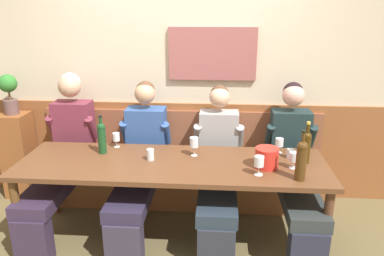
{
  "coord_description": "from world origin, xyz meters",
  "views": [
    {
      "loc": [
        0.38,
        -2.65,
        1.95
      ],
      "look_at": [
        0.15,
        0.46,
        0.93
      ],
      "focal_mm": 34.76,
      "sensor_mm": 36.0,
      "label": 1
    }
  ],
  "objects_px": {
    "dining_table": "(172,170)",
    "person_right_seat": "(64,149)",
    "wall_bench": "(181,177)",
    "wine_glass_center_rear": "(294,158)",
    "water_tumbler_center": "(290,154)",
    "person_center_left_seat": "(295,160)",
    "ice_bucket": "(267,158)",
    "wine_glass_center_front": "(116,138)",
    "wine_glass_left_end": "(194,143)",
    "person_left_seat": "(141,157)",
    "person_center_right_seat": "(218,162)",
    "potted_plant": "(9,91)",
    "wine_bottle_clear_water": "(102,137)",
    "water_tumbler_right": "(150,155)",
    "wine_glass_right_end": "(279,143)",
    "wine_glass_by_bottle": "(259,162)",
    "wine_bottle_green_tall": "(306,146)",
    "wine_bottle_amber_mid": "(301,159)"
  },
  "relations": [
    {
      "from": "dining_table",
      "to": "person_right_seat",
      "type": "bearing_deg",
      "value": 162.51
    },
    {
      "from": "wall_bench",
      "to": "wine_glass_center_rear",
      "type": "distance_m",
      "value": 1.32
    },
    {
      "from": "water_tumbler_center",
      "to": "dining_table",
      "type": "bearing_deg",
      "value": -171.07
    },
    {
      "from": "person_center_left_seat",
      "to": "ice_bucket",
      "type": "xyz_separation_m",
      "value": [
        -0.3,
        -0.37,
        0.17
      ]
    },
    {
      "from": "dining_table",
      "to": "wine_glass_center_front",
      "type": "relative_size",
      "value": 18.98
    },
    {
      "from": "wine_glass_left_end",
      "to": "person_left_seat",
      "type": "bearing_deg",
      "value": 161.96
    },
    {
      "from": "wine_glass_center_rear",
      "to": "person_center_right_seat",
      "type": "bearing_deg",
      "value": 149.54
    },
    {
      "from": "person_center_right_seat",
      "to": "potted_plant",
      "type": "distance_m",
      "value": 2.21
    },
    {
      "from": "water_tumbler_center",
      "to": "wine_glass_center_rear",
      "type": "bearing_deg",
      "value": -92.92
    },
    {
      "from": "wall_bench",
      "to": "person_center_left_seat",
      "type": "bearing_deg",
      "value": -17.06
    },
    {
      "from": "wall_bench",
      "to": "person_right_seat",
      "type": "height_order",
      "value": "person_right_seat"
    },
    {
      "from": "wine_bottle_clear_water",
      "to": "wine_glass_left_end",
      "type": "xyz_separation_m",
      "value": [
        0.81,
        -0.0,
        -0.04
      ]
    },
    {
      "from": "water_tumbler_center",
      "to": "wine_bottle_clear_water",
      "type": "bearing_deg",
      "value": -179.9
    },
    {
      "from": "wall_bench",
      "to": "person_center_right_seat",
      "type": "distance_m",
      "value": 0.61
    },
    {
      "from": "ice_bucket",
      "to": "wine_glass_center_front",
      "type": "distance_m",
      "value": 1.37
    },
    {
      "from": "person_left_seat",
      "to": "wine_glass_center_front",
      "type": "relative_size",
      "value": 9.46
    },
    {
      "from": "person_left_seat",
      "to": "person_center_right_seat",
      "type": "relative_size",
      "value": 1.02
    },
    {
      "from": "wine_bottle_clear_water",
      "to": "water_tumbler_right",
      "type": "relative_size",
      "value": 3.58
    },
    {
      "from": "dining_table",
      "to": "ice_bucket",
      "type": "bearing_deg",
      "value": -3.57
    },
    {
      "from": "wall_bench",
      "to": "wine_glass_center_front",
      "type": "xyz_separation_m",
      "value": [
        -0.55,
        -0.34,
        0.53
      ]
    },
    {
      "from": "person_right_seat",
      "to": "ice_bucket",
      "type": "distance_m",
      "value": 1.89
    },
    {
      "from": "wine_glass_center_front",
      "to": "wall_bench",
      "type": "bearing_deg",
      "value": 31.87
    },
    {
      "from": "person_left_seat",
      "to": "water_tumbler_right",
      "type": "distance_m",
      "value": 0.36
    },
    {
      "from": "wine_glass_right_end",
      "to": "water_tumbler_center",
      "type": "relative_size",
      "value": 1.63
    },
    {
      "from": "ice_bucket",
      "to": "wine_glass_by_bottle",
      "type": "bearing_deg",
      "value": -116.84
    },
    {
      "from": "wine_bottle_green_tall",
      "to": "wine_glass_right_end",
      "type": "bearing_deg",
      "value": 132.67
    },
    {
      "from": "person_center_left_seat",
      "to": "water_tumbler_center",
      "type": "distance_m",
      "value": 0.22
    },
    {
      "from": "wine_glass_left_end",
      "to": "dining_table",
      "type": "bearing_deg",
      "value": -138.81
    },
    {
      "from": "person_center_right_seat",
      "to": "ice_bucket",
      "type": "distance_m",
      "value": 0.56
    },
    {
      "from": "wine_bottle_amber_mid",
      "to": "water_tumbler_right",
      "type": "bearing_deg",
      "value": 166.31
    },
    {
      "from": "person_center_right_seat",
      "to": "wine_glass_center_front",
      "type": "distance_m",
      "value": 0.96
    },
    {
      "from": "water_tumbler_center",
      "to": "wine_glass_by_bottle",
      "type": "bearing_deg",
      "value": -130.25
    },
    {
      "from": "water_tumbler_center",
      "to": "potted_plant",
      "type": "xyz_separation_m",
      "value": [
        -2.72,
        0.53,
        0.38
      ]
    },
    {
      "from": "wall_bench",
      "to": "wine_bottle_amber_mid",
      "type": "distance_m",
      "value": 1.48
    },
    {
      "from": "wine_glass_by_bottle",
      "to": "potted_plant",
      "type": "bearing_deg",
      "value": 160.04
    },
    {
      "from": "wine_glass_right_end",
      "to": "wine_glass_by_bottle",
      "type": "bearing_deg",
      "value": -115.24
    },
    {
      "from": "person_center_right_seat",
      "to": "water_tumbler_right",
      "type": "xyz_separation_m",
      "value": [
        -0.57,
        -0.27,
        0.16
      ]
    },
    {
      "from": "potted_plant",
      "to": "wine_glass_by_bottle",
      "type": "bearing_deg",
      "value": -19.96
    },
    {
      "from": "ice_bucket",
      "to": "wine_glass_by_bottle",
      "type": "distance_m",
      "value": 0.17
    },
    {
      "from": "wine_glass_by_bottle",
      "to": "water_tumbler_center",
      "type": "distance_m",
      "value": 0.47
    },
    {
      "from": "wine_glass_center_front",
      "to": "wine_glass_by_bottle",
      "type": "bearing_deg",
      "value": -22.03
    },
    {
      "from": "person_left_seat",
      "to": "wine_bottle_clear_water",
      "type": "height_order",
      "value": "person_left_seat"
    },
    {
      "from": "wall_bench",
      "to": "potted_plant",
      "type": "xyz_separation_m",
      "value": [
        -1.73,
        0.03,
        0.86
      ]
    },
    {
      "from": "person_left_seat",
      "to": "potted_plant",
      "type": "distance_m",
      "value": 1.53
    },
    {
      "from": "wall_bench",
      "to": "person_left_seat",
      "type": "distance_m",
      "value": 0.58
    },
    {
      "from": "wine_glass_by_bottle",
      "to": "ice_bucket",
      "type": "bearing_deg",
      "value": 63.16
    },
    {
      "from": "water_tumbler_right",
      "to": "person_right_seat",
      "type": "bearing_deg",
      "value": 160.76
    },
    {
      "from": "person_center_right_seat",
      "to": "wine_glass_by_bottle",
      "type": "relative_size",
      "value": 8.18
    },
    {
      "from": "person_right_seat",
      "to": "dining_table",
      "type": "bearing_deg",
      "value": -17.49
    },
    {
      "from": "wine_bottle_green_tall",
      "to": "wine_bottle_clear_water",
      "type": "relative_size",
      "value": 1.02
    }
  ]
}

